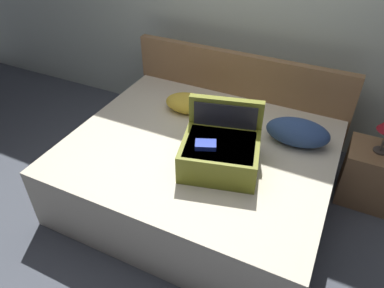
% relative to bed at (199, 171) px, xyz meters
% --- Properties ---
extents(ground_plane, '(12.00, 12.00, 0.00)m').
position_rel_bed_xyz_m(ground_plane, '(0.00, -0.40, -0.28)').
color(ground_plane, '#4C515B').
extents(back_wall, '(8.00, 0.10, 2.60)m').
position_rel_bed_xyz_m(back_wall, '(0.00, 1.25, 1.02)').
color(back_wall, '#B7C1B2').
rests_on(back_wall, ground).
extents(bed, '(2.06, 1.72, 0.56)m').
position_rel_bed_xyz_m(bed, '(0.00, 0.00, 0.00)').
color(bed, beige).
rests_on(bed, ground).
extents(headboard, '(2.10, 0.08, 0.98)m').
position_rel_bed_xyz_m(headboard, '(0.00, 0.90, 0.21)').
color(headboard, olive).
rests_on(headboard, ground).
extents(hard_case_large, '(0.65, 0.61, 0.44)m').
position_rel_bed_xyz_m(hard_case_large, '(0.24, -0.15, 0.42)').
color(hard_case_large, olive).
rests_on(hard_case_large, bed).
extents(pillow_near_headboard, '(0.51, 0.30, 0.21)m').
position_rel_bed_xyz_m(pillow_near_headboard, '(0.68, 0.36, 0.39)').
color(pillow_near_headboard, navy).
rests_on(pillow_near_headboard, bed).
extents(pillow_center_head, '(0.44, 0.30, 0.17)m').
position_rel_bed_xyz_m(pillow_center_head, '(-0.30, 0.41, 0.36)').
color(pillow_center_head, gold).
rests_on(pillow_center_head, bed).
extents(nightstand, '(0.44, 0.40, 0.51)m').
position_rel_bed_xyz_m(nightstand, '(1.31, 0.61, -0.03)').
color(nightstand, olive).
rests_on(nightstand, ground).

